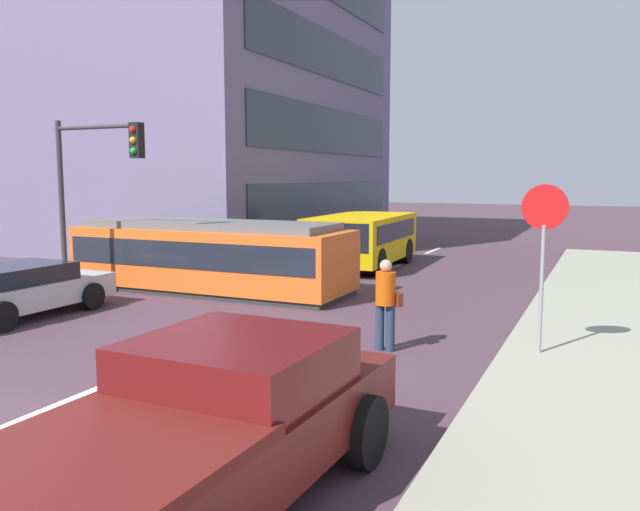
# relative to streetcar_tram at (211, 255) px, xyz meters

# --- Properties ---
(ground_plane) EXTENTS (120.00, 120.00, 0.00)m
(ground_plane) POSITION_rel_streetcar_tram_xyz_m (3.15, -0.25, -1.00)
(ground_plane) COLOR #4C3542
(sidewalk_curb_right) EXTENTS (3.20, 36.00, 0.14)m
(sidewalk_curb_right) POSITION_rel_streetcar_tram_xyz_m (9.95, -4.25, -0.93)
(sidewalk_curb_right) COLOR #9D9C88
(sidewalk_curb_right) RESTS_ON ground
(lane_stripe_1) EXTENTS (0.16, 2.40, 0.01)m
(lane_stripe_1) POSITION_rel_streetcar_tram_xyz_m (3.15, -8.25, -0.99)
(lane_stripe_1) COLOR silver
(lane_stripe_1) RESTS_ON ground
(lane_stripe_2) EXTENTS (0.16, 2.40, 0.01)m
(lane_stripe_2) POSITION_rel_streetcar_tram_xyz_m (3.15, -4.25, -0.99)
(lane_stripe_2) COLOR silver
(lane_stripe_2) RESTS_ON ground
(lane_stripe_3) EXTENTS (0.16, 2.40, 0.01)m
(lane_stripe_3) POSITION_rel_streetcar_tram_xyz_m (3.15, 6.00, -0.99)
(lane_stripe_3) COLOR silver
(lane_stripe_3) RESTS_ON ground
(lane_stripe_4) EXTENTS (0.16, 2.40, 0.01)m
(lane_stripe_4) POSITION_rel_streetcar_tram_xyz_m (3.15, 12.00, -0.99)
(lane_stripe_4) COLOR silver
(lane_stripe_4) RESTS_ON ground
(corner_building) EXTENTS (17.32, 16.59, 16.00)m
(corner_building) POSITION_rel_streetcar_tram_xyz_m (-9.98, 11.28, 7.00)
(corner_building) COLOR slate
(corner_building) RESTS_ON ground
(streetcar_tram) EXTENTS (7.87, 2.59, 1.93)m
(streetcar_tram) POSITION_rel_streetcar_tram_xyz_m (0.00, 0.00, 0.00)
(streetcar_tram) COLOR orange
(streetcar_tram) RESTS_ON ground
(city_bus) EXTENTS (2.71, 5.43, 1.80)m
(city_bus) POSITION_rel_streetcar_tram_xyz_m (2.17, 6.00, 0.04)
(city_bus) COLOR #DDAF0A
(city_bus) RESTS_ON ground
(pedestrian_crossing) EXTENTS (0.51, 0.36, 1.67)m
(pedestrian_crossing) POSITION_rel_streetcar_tram_xyz_m (6.38, -3.90, -0.05)
(pedestrian_crossing) COLOR #26334D
(pedestrian_crossing) RESTS_ON ground
(pickup_truck_parked) EXTENTS (2.39, 5.06, 1.55)m
(pickup_truck_parked) POSITION_rel_streetcar_tram_xyz_m (6.64, -9.92, -0.20)
(pickup_truck_parked) COLOR #5B1915
(pickup_truck_parked) RESTS_ON ground
(parked_sedan_mid) EXTENTS (1.98, 4.14, 1.19)m
(parked_sedan_mid) POSITION_rel_streetcar_tram_xyz_m (-2.03, -4.58, -0.37)
(parked_sedan_mid) COLOR beige
(parked_sedan_mid) RESTS_ON ground
(parked_sedan_far) EXTENTS (2.14, 4.45, 1.19)m
(parked_sedan_far) POSITION_rel_streetcar_tram_xyz_m (-2.58, 3.96, -0.37)
(parked_sedan_far) COLOR beige
(parked_sedan_far) RESTS_ON ground
(parked_sedan_furthest) EXTENTS (2.01, 4.13, 1.19)m
(parked_sedan_furthest) POSITION_rel_streetcar_tram_xyz_m (-1.73, 9.67, -0.37)
(parked_sedan_furthest) COLOR silver
(parked_sedan_furthest) RESTS_ON ground
(stop_sign) EXTENTS (0.76, 0.07, 2.88)m
(stop_sign) POSITION_rel_streetcar_tram_xyz_m (8.99, -3.40, 1.20)
(stop_sign) COLOR gray
(stop_sign) RESTS_ON sidewalk_curb_right
(traffic_light_mast) EXTENTS (2.71, 0.33, 4.55)m
(traffic_light_mast) POSITION_rel_streetcar_tram_xyz_m (-1.78, -2.43, 2.21)
(traffic_light_mast) COLOR #333333
(traffic_light_mast) RESTS_ON ground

